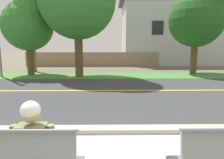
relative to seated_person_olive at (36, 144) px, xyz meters
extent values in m
plane|color=#665B4C|center=(1.11, 7.46, -0.68)|extent=(140.00, 140.00, 0.00)
cube|color=#ADA89E|center=(1.11, 1.81, -0.62)|extent=(44.00, 0.30, 0.11)
cube|color=#383A3D|center=(1.11, 5.96, -0.67)|extent=(52.00, 8.00, 0.01)
cube|color=#E0CC4C|center=(1.11, 5.96, -0.67)|extent=(48.00, 0.14, 0.01)
cube|color=#478438|center=(1.11, 10.51, -0.67)|extent=(48.00, 2.80, 0.02)
cylinder|color=#333D56|center=(-0.09, 0.09, -0.17)|extent=(0.15, 0.42, 0.15)
cylinder|color=#333D56|center=(0.09, 0.09, -0.17)|extent=(0.15, 0.42, 0.15)
cube|color=#6B7047|center=(0.00, -0.10, 0.03)|extent=(0.34, 0.20, 0.52)
cylinder|color=#6B7047|center=(-0.22, -0.08, 0.05)|extent=(0.09, 0.09, 0.46)
cylinder|color=#6B7047|center=(0.21, -0.08, 0.05)|extent=(0.09, 0.09, 0.46)
sphere|color=tan|center=(0.00, -0.09, 0.42)|extent=(0.21, 0.21, 0.21)
sphere|color=beige|center=(0.00, -0.09, 0.46)|extent=(0.22, 0.22, 0.22)
cylinder|color=brown|center=(-4.40, 10.87, 0.34)|extent=(0.43, 0.43, 2.04)
sphere|color=#33752D|center=(-4.40, 10.87, 2.58)|extent=(3.26, 3.26, 3.26)
sphere|color=#33752D|center=(-4.00, 10.62, 3.56)|extent=(2.28, 2.28, 2.28)
cylinder|color=brown|center=(-1.00, 10.05, 0.77)|extent=(0.50, 0.50, 2.90)
sphere|color=#33752D|center=(-1.00, 10.05, 3.96)|extent=(4.63, 4.63, 4.63)
cylinder|color=brown|center=(6.88, 11.44, 0.49)|extent=(0.45, 0.45, 2.33)
sphere|color=#23561E|center=(6.88, 11.44, 3.05)|extent=(3.73, 3.73, 3.73)
sphere|color=#23561E|center=(7.35, 11.16, 4.17)|extent=(2.61, 2.61, 2.61)
cylinder|color=brown|center=(-4.89, 12.82, 3.64)|extent=(0.32, 0.32, 8.63)
cube|color=gray|center=(-0.73, 16.89, 0.02)|extent=(13.00, 0.36, 1.40)
cube|color=#B7BCC1|center=(8.08, 20.09, 2.71)|extent=(11.12, 6.40, 6.77)
cube|color=#232833|center=(5.58, 16.86, 3.05)|extent=(1.10, 0.06, 1.30)
cube|color=#232833|center=(10.58, 16.86, 3.05)|extent=(1.10, 0.06, 1.30)
camera|label=1|loc=(0.90, -2.22, 1.17)|focal=31.05mm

